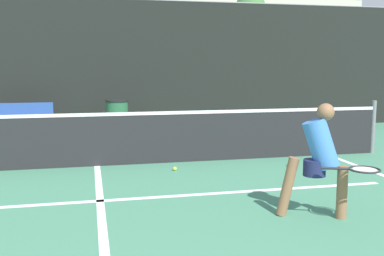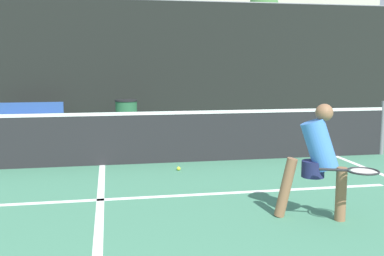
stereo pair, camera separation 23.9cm
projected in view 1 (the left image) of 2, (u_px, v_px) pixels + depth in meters
The scene contains 11 objects.
court_service_line at pixel (100, 201), 5.90m from camera, with size 8.25×0.10×0.01m, color white.
court_center_mark at pixel (101, 209), 5.57m from camera, with size 0.10×4.95×0.01m, color white.
net at pixel (96, 138), 7.89m from camera, with size 11.09×0.09×1.07m.
fence_back at pixel (92, 66), 11.86m from camera, with size 24.00×0.06×3.52m.
player_practicing at pixel (320, 156), 5.17m from camera, with size 1.03×0.84×1.35m.
tennis_ball_scattered_0 at pixel (175, 169), 7.61m from camera, with size 0.07×0.07×0.07m, color #D1E033.
tennis_ball_scattered_6 at pixel (289, 164), 7.94m from camera, with size 0.07×0.07×0.07m, color #D1E033.
courtside_bench at pixel (20, 119), 10.95m from camera, with size 1.55×0.39×0.86m.
trash_bin at pixel (117, 118), 11.30m from camera, with size 0.57×0.57×0.91m.
tree_west at pixel (251, 3), 18.45m from camera, with size 2.30×2.30×6.14m.
building_far at pixel (89, 45), 27.80m from camera, with size 36.00×2.40×6.12m, color beige.
Camera 1 is at (-0.09, -0.44, 1.77)m, focal length 42.00 mm.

